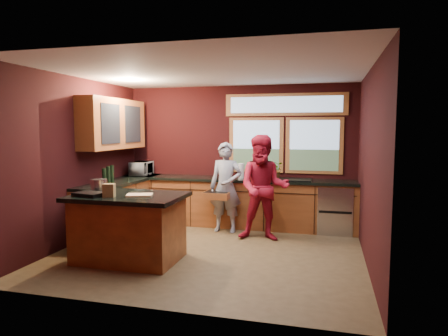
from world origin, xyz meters
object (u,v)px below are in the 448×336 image
at_px(person_grey, 226,187).
at_px(cutting_board, 139,195).
at_px(person_red, 264,188).
at_px(island, 129,227).
at_px(stock_pot, 99,185).

xyz_separation_m(person_grey, cutting_board, (-0.74, -1.94, 0.14)).
height_order(person_grey, person_red, person_red).
bearing_deg(person_red, island, -141.78).
bearing_deg(person_grey, island, -115.26).
distance_m(person_red, cutting_board, 2.15).
bearing_deg(stock_pot, island, -15.26).
height_order(island, cutting_board, cutting_board).
height_order(island, person_red, person_red).
distance_m(person_grey, cutting_board, 2.08).
bearing_deg(cutting_board, person_red, 46.31).
xyz_separation_m(island, person_grey, (0.94, 1.89, 0.33)).
bearing_deg(island, cutting_board, -14.04).
xyz_separation_m(person_red, cutting_board, (-1.49, -1.56, 0.07)).
bearing_deg(person_red, person_grey, 149.35).
bearing_deg(island, stock_pot, 164.74).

